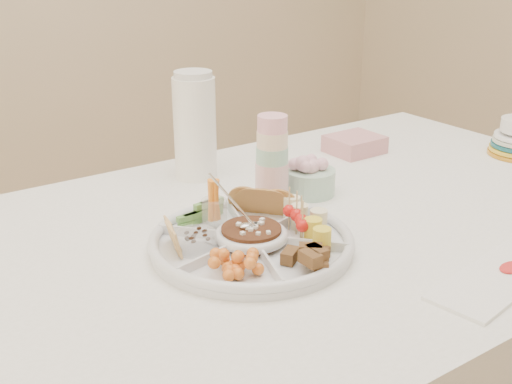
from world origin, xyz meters
TOP-DOWN VIEW (x-y plane):
  - dining_table at (0.00, 0.00)m, footprint 1.52×1.02m
  - party_tray at (-0.25, -0.05)m, footprint 0.45×0.45m
  - bean_dip at (-0.25, -0.05)m, footprint 0.13×0.13m
  - tortillas at (-0.15, 0.03)m, footprint 0.11×0.11m
  - carrot_cucumber at (-0.28, 0.07)m, footprint 0.12×0.12m
  - pita_raisins at (-0.37, -0.01)m, footprint 0.12×0.12m
  - cherries at (-0.35, -0.14)m, footprint 0.12×0.12m
  - granola_chunks at (-0.22, -0.18)m, footprint 0.13×0.13m
  - banana_tomato at (-0.12, -0.09)m, footprint 0.13×0.13m
  - cup_stack at (-0.08, 0.11)m, footprint 0.09×0.09m
  - thermos at (-0.13, 0.36)m, footprint 0.11×0.11m
  - flower_bowl at (0.02, 0.11)m, footprint 0.14×0.14m
  - napkin_stack at (0.32, 0.28)m, footprint 0.14×0.12m
  - placemat at (0.05, -0.39)m, footprint 0.35×0.16m

SIDE VIEW (x-z plane):
  - dining_table at x=0.00m, z-range 0.00..0.76m
  - placemat at x=0.05m, z-range 0.76..0.76m
  - party_tray at x=-0.25m, z-range 0.76..0.80m
  - napkin_stack at x=0.32m, z-range 0.76..0.80m
  - bean_dip at x=-0.25m, z-range 0.77..0.81m
  - cherries at x=-0.35m, z-range 0.77..0.81m
  - granola_chunks at x=-0.22m, z-range 0.77..0.82m
  - flower_bowl at x=0.02m, z-range 0.76..0.85m
  - tortillas at x=-0.15m, z-range 0.77..0.83m
  - pita_raisins at x=-0.37m, z-range 0.77..0.83m
  - banana_tomato at x=-0.12m, z-range 0.77..0.86m
  - carrot_cucumber at x=-0.28m, z-range 0.78..0.87m
  - cup_stack at x=-0.08m, z-range 0.76..0.96m
  - thermos at x=-0.13m, z-range 0.76..1.02m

